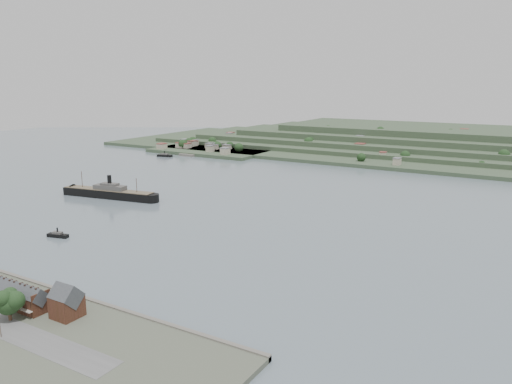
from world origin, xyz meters
The scene contains 7 objects.
ground centered at (0.00, 0.00, 0.00)m, with size 1400.00×1400.00×0.00m, color slate.
gabled_building centered at (27.50, -164.00, 8.19)m, with size 10.40×10.18×14.09m.
far_peninsula centered at (27.91, 393.10, 11.88)m, with size 760.00×309.00×30.00m.
steamship centered at (-120.93, -6.13, 4.11)m, with size 92.34×25.23×22.25m.
tugboat centered at (-66.70, -95.05, 1.47)m, with size 13.86×6.76×6.03m.
ferry_west centered at (-226.09, 186.27, 1.74)m, with size 20.01×9.46×7.24m.
fig_tree centered at (11.19, -177.69, 10.10)m, with size 11.88×10.29×13.26m.
Camera 1 is at (182.86, -280.95, 92.70)m, focal length 35.00 mm.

